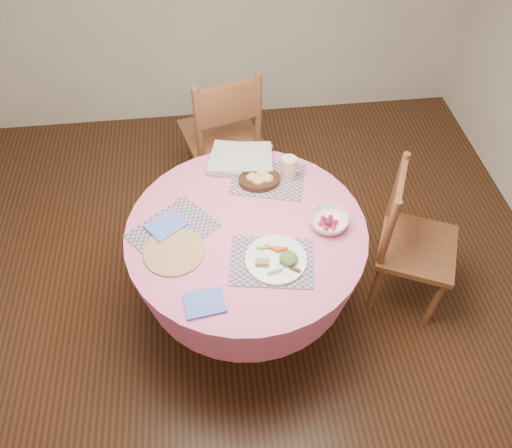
# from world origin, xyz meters

# --- Properties ---
(ground) EXTENTS (4.00, 4.00, 0.00)m
(ground) POSITION_xyz_m (0.00, 0.00, 0.00)
(ground) COLOR #331C0F
(ground) RESTS_ON ground
(room_envelope) EXTENTS (4.01, 4.01, 2.71)m
(room_envelope) POSITION_xyz_m (0.00, 0.00, 1.71)
(room_envelope) COLOR silver
(room_envelope) RESTS_ON ground
(dining_table) EXTENTS (1.24, 1.24, 0.75)m
(dining_table) POSITION_xyz_m (0.00, 0.00, 0.56)
(dining_table) COLOR pink
(dining_table) RESTS_ON ground
(chair_right) EXTENTS (0.57, 0.58, 0.95)m
(chair_right) POSITION_xyz_m (0.93, 0.02, 0.50)
(chair_right) COLOR brown
(chair_right) RESTS_ON ground
(chair_back) EXTENTS (0.59, 0.58, 1.05)m
(chair_back) POSITION_xyz_m (-0.06, 1.03, 0.55)
(chair_back) COLOR brown
(chair_back) RESTS_ON ground
(placemat_front) EXTENTS (0.44, 0.36, 0.01)m
(placemat_front) POSITION_xyz_m (0.10, -0.22, 0.75)
(placemat_front) COLOR #125E66
(placemat_front) RESTS_ON dining_table
(placemat_left) EXTENTS (0.50, 0.48, 0.01)m
(placemat_left) POSITION_xyz_m (-0.37, 0.03, 0.75)
(placemat_left) COLOR #125E66
(placemat_left) RESTS_ON dining_table
(placemat_back) EXTENTS (0.46, 0.39, 0.01)m
(placemat_back) POSITION_xyz_m (0.16, 0.35, 0.75)
(placemat_back) COLOR #125E66
(placemat_back) RESTS_ON dining_table
(wicker_trivet) EXTENTS (0.30, 0.30, 0.01)m
(wicker_trivet) POSITION_xyz_m (-0.37, -0.11, 0.76)
(wicker_trivet) COLOR #9D6944
(wicker_trivet) RESTS_ON dining_table
(napkin_near) EXTENTS (0.20, 0.16, 0.01)m
(napkin_near) POSITION_xyz_m (-0.23, -0.42, 0.76)
(napkin_near) COLOR #516BD0
(napkin_near) RESTS_ON dining_table
(napkin_far) EXTENTS (0.23, 0.22, 0.01)m
(napkin_far) POSITION_xyz_m (-0.40, 0.06, 0.76)
(napkin_far) COLOR #516BD0
(napkin_far) RESTS_ON placemat_left
(dinner_plate) EXTENTS (0.30, 0.30, 0.05)m
(dinner_plate) POSITION_xyz_m (0.13, -0.22, 0.77)
(dinner_plate) COLOR white
(dinner_plate) RESTS_ON placemat_front
(bread_bowl) EXTENTS (0.23, 0.23, 0.08)m
(bread_bowl) POSITION_xyz_m (0.11, 0.32, 0.78)
(bread_bowl) COLOR black
(bread_bowl) RESTS_ON placemat_back
(latte_mug) EXTENTS (0.12, 0.08, 0.13)m
(latte_mug) POSITION_xyz_m (0.28, 0.35, 0.82)
(latte_mug) COLOR beige
(latte_mug) RESTS_ON placemat_back
(fruit_bowl) EXTENTS (0.25, 0.25, 0.06)m
(fruit_bowl) POSITION_xyz_m (0.42, -0.03, 0.78)
(fruit_bowl) COLOR white
(fruit_bowl) RESTS_ON dining_table
(newspaper_stack) EXTENTS (0.40, 0.34, 0.04)m
(newspaper_stack) POSITION_xyz_m (0.02, 0.50, 0.78)
(newspaper_stack) COLOR silver
(newspaper_stack) RESTS_ON dining_table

